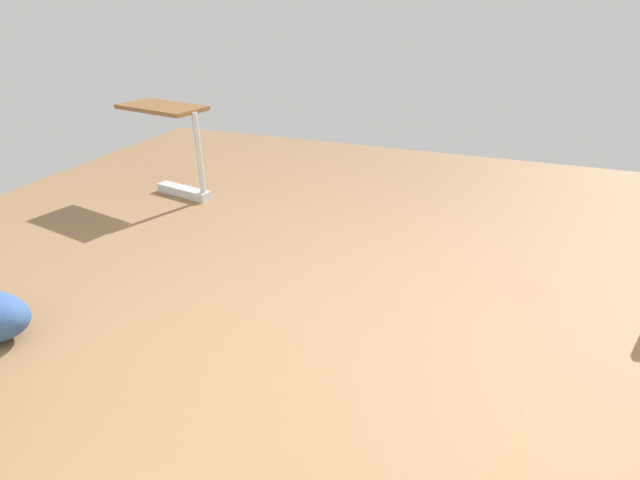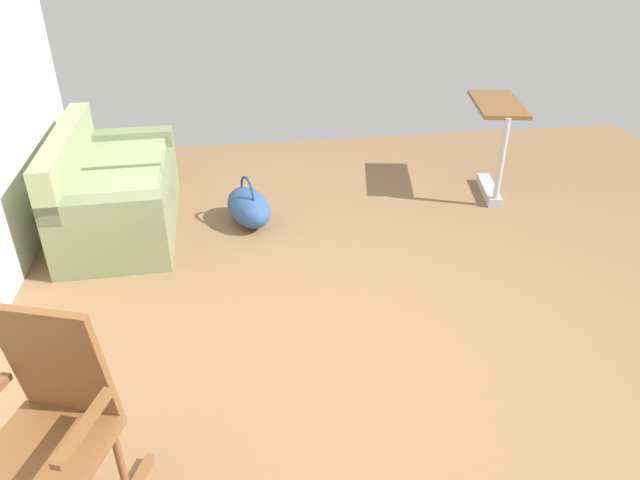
{
  "view_description": "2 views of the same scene",
  "coord_description": "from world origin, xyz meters",
  "px_view_note": "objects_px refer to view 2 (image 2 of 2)",
  "views": [
    {
      "loc": [
        -0.68,
        2.21,
        1.69
      ],
      "look_at": [
        -0.01,
        0.39,
        0.72
      ],
      "focal_mm": 27.07,
      "sensor_mm": 36.0,
      "label": 1
    },
    {
      "loc": [
        -2.7,
        0.91,
        2.39
      ],
      "look_at": [
        0.09,
        0.49,
        0.77
      ],
      "focal_mm": 33.13,
      "sensor_mm": 36.0,
      "label": 2
    }
  ],
  "objects_px": {
    "couch": "(115,194)",
    "overbed_table": "(495,138)",
    "rocking_chair": "(53,429)",
    "duffel_bag": "(248,207)"
  },
  "relations": [
    {
      "from": "couch",
      "to": "overbed_table",
      "type": "bearing_deg",
      "value": -86.32
    },
    {
      "from": "couch",
      "to": "duffel_bag",
      "type": "xyz_separation_m",
      "value": [
        -0.1,
        -1.08,
        -0.15
      ]
    },
    {
      "from": "rocking_chair",
      "to": "duffel_bag",
      "type": "relative_size",
      "value": 1.66
    },
    {
      "from": "overbed_table",
      "to": "duffel_bag",
      "type": "relative_size",
      "value": 1.38
    },
    {
      "from": "rocking_chair",
      "to": "duffel_bag",
      "type": "xyz_separation_m",
      "value": [
        2.64,
        -0.9,
        -0.35
      ]
    },
    {
      "from": "couch",
      "to": "rocking_chair",
      "type": "distance_m",
      "value": 2.75
    },
    {
      "from": "overbed_table",
      "to": "duffel_bag",
      "type": "height_order",
      "value": "overbed_table"
    },
    {
      "from": "couch",
      "to": "rocking_chair",
      "type": "bearing_deg",
      "value": -176.15
    },
    {
      "from": "overbed_table",
      "to": "rocking_chair",
      "type": "bearing_deg",
      "value": 133.01
    },
    {
      "from": "rocking_chair",
      "to": "overbed_table",
      "type": "relative_size",
      "value": 1.2
    }
  ]
}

